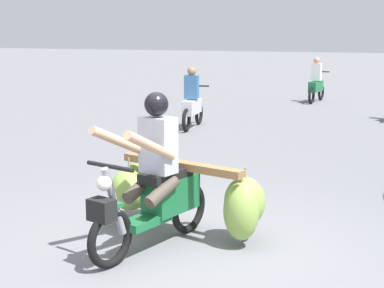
{
  "coord_description": "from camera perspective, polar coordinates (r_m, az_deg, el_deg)",
  "views": [
    {
      "loc": [
        2.12,
        -4.98,
        2.15
      ],
      "look_at": [
        -0.45,
        0.99,
        0.9
      ],
      "focal_mm": 54.46,
      "sensor_mm": 36.0,
      "label": 1
    }
  ],
  "objects": [
    {
      "name": "ground_plane",
      "position": [
        5.82,
        0.23,
        -10.79
      ],
      "size": [
        120.0,
        120.0,
        0.0
      ],
      "primitive_type": "plane",
      "color": "slate"
    },
    {
      "name": "motorbike_distant_far_ahead",
      "position": [
        18.57,
        12.06,
        5.76
      ],
      "size": [
        0.5,
        1.62,
        1.4
      ],
      "color": "black",
      "rests_on": "ground"
    },
    {
      "name": "motorbike_main_loaded",
      "position": [
        6.18,
        -2.11,
        -4.51
      ],
      "size": [
        1.9,
        1.94,
        1.58
      ],
      "color": "black",
      "rests_on": "ground"
    },
    {
      "name": "motorbike_distant_ahead_left",
      "position": [
        13.15,
        0.01,
        3.97
      ],
      "size": [
        0.52,
        1.61,
        1.4
      ],
      "color": "black",
      "rests_on": "ground"
    }
  ]
}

